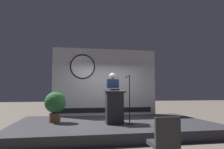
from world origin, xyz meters
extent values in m
plane|color=#6B6056|center=(0.00, 0.00, 0.00)|extent=(40.00, 40.00, 0.00)
cube|color=#333338|center=(0.00, 0.00, 0.15)|extent=(6.40, 4.00, 0.30)
cube|color=silver|center=(0.00, 1.85, 1.72)|extent=(4.45, 0.10, 2.83)
cylinder|color=black|center=(-0.99, 1.80, 2.35)|extent=(1.06, 0.02, 1.06)
cylinder|color=white|center=(-0.99, 1.79, 2.35)|extent=(0.94, 0.02, 0.94)
cube|color=black|center=(0.00, 1.79, 0.52)|extent=(4.00, 0.02, 0.20)
cube|color=#26262B|center=(-0.08, -0.50, 0.81)|extent=(0.52, 0.40, 1.01)
cube|color=#26262B|center=(-0.08, -0.50, 1.34)|extent=(0.64, 0.50, 0.15)
cube|color=black|center=(-0.08, -0.52, 1.39)|extent=(0.28, 0.20, 0.07)
cylinder|color=black|center=(-0.05, -0.02, 0.72)|extent=(0.26, 0.26, 0.83)
cube|color=navy|center=(-0.05, -0.02, 1.42)|extent=(0.40, 0.24, 0.58)
sphere|color=beige|center=(-0.05, -0.02, 1.83)|extent=(0.22, 0.22, 0.22)
cylinder|color=black|center=(0.37, -0.65, 0.31)|extent=(0.24, 0.24, 0.02)
cylinder|color=black|center=(0.37, -0.65, 1.07)|extent=(0.03, 0.03, 1.53)
cylinder|color=black|center=(0.37, -0.46, 1.78)|extent=(0.02, 0.39, 0.02)
sphere|color=#262626|center=(0.37, -0.26, 1.78)|extent=(0.07, 0.07, 0.07)
cylinder|color=brown|center=(-1.93, 0.15, 0.45)|extent=(0.36, 0.36, 0.30)
sphere|color=#2D6B33|center=(-1.93, 0.15, 0.95)|extent=(0.69, 0.69, 0.69)
cube|color=#333333|center=(0.19, -3.45, 0.41)|extent=(0.44, 0.44, 0.08)
cube|color=#333333|center=(0.19, -3.65, 0.67)|extent=(0.44, 0.06, 0.44)
camera|label=1|loc=(-1.33, -6.84, 1.31)|focal=32.83mm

